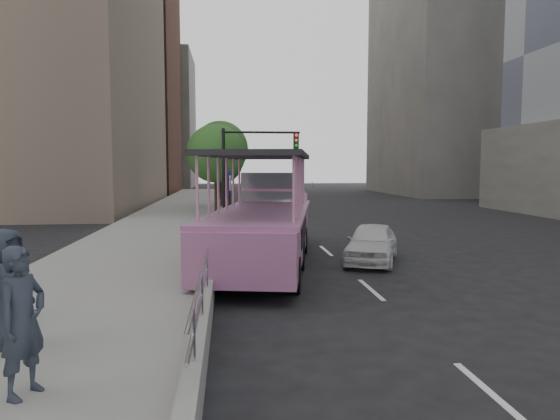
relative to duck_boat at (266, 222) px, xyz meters
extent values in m
plane|color=black|center=(1.41, -2.08, -1.33)|extent=(160.00, 160.00, 0.00)
cube|color=gray|center=(-4.34, 7.92, -1.18)|extent=(5.50, 80.00, 0.30)
cube|color=#9B9B96|center=(-1.71, -0.08, -0.85)|extent=(0.24, 30.00, 0.36)
cylinder|color=silver|center=(-1.71, -10.08, -0.32)|extent=(0.07, 0.07, 0.70)
cylinder|color=silver|center=(-1.71, -8.08, -0.32)|extent=(0.07, 0.07, 0.70)
cylinder|color=silver|center=(-1.71, -6.08, -0.32)|extent=(0.07, 0.07, 0.70)
cylinder|color=silver|center=(-1.71, -4.08, -0.32)|extent=(0.07, 0.07, 0.70)
cylinder|color=silver|center=(-1.71, -2.08, -0.32)|extent=(0.07, 0.07, 0.70)
cylinder|color=silver|center=(-1.71, -0.08, -0.32)|extent=(0.07, 0.07, 0.70)
cylinder|color=silver|center=(-1.71, 1.92, -0.32)|extent=(0.07, 0.07, 0.70)
cylinder|color=silver|center=(-1.71, 3.92, -0.32)|extent=(0.07, 0.07, 0.70)
cylinder|color=silver|center=(-1.71, 5.92, -0.32)|extent=(0.07, 0.07, 0.70)
cylinder|color=silver|center=(-1.71, 7.92, -0.32)|extent=(0.07, 0.07, 0.70)
cylinder|color=silver|center=(-1.71, 9.92, -0.32)|extent=(0.07, 0.07, 0.70)
cylinder|color=silver|center=(-1.71, -0.08, -0.32)|extent=(0.06, 22.00, 0.06)
cylinder|color=silver|center=(-1.71, -0.08, 0.01)|extent=(0.06, 22.00, 0.06)
cylinder|color=black|center=(-1.88, -3.85, -0.86)|extent=(0.53, 0.98, 0.93)
cylinder|color=black|center=(0.36, -4.27, -0.86)|extent=(0.53, 0.98, 0.93)
cylinder|color=black|center=(-1.35, -1.00, -0.86)|extent=(0.53, 0.98, 0.93)
cylinder|color=black|center=(0.89, -1.42, -0.86)|extent=(0.53, 0.98, 0.93)
cylinder|color=black|center=(-0.81, 1.85, -0.86)|extent=(0.53, 0.98, 0.93)
cylinder|color=black|center=(1.43, 1.43, -0.86)|extent=(0.53, 0.98, 0.93)
cube|color=pink|center=(-0.19, -1.01, -0.27)|extent=(4.11, 8.83, 1.29)
cube|color=pink|center=(0.73, 3.88, -0.01)|extent=(2.90, 2.63, 1.62)
cylinder|color=pink|center=(0.89, 4.74, 0.30)|extent=(2.53, 1.16, 2.43)
cube|color=#A86295|center=(-1.00, -5.34, -0.27)|extent=(2.61, 0.83, 1.29)
cube|color=#A86295|center=(-0.19, -1.01, 0.44)|extent=(4.29, 9.15, 0.12)
cube|color=#242427|center=(-0.27, -1.42, 2.18)|extent=(3.96, 7.23, 0.15)
cube|color=#8996A2|center=(0.39, 2.10, 1.07)|extent=(2.38, 0.65, 1.09)
cube|color=pink|center=(0.48, 2.55, 0.76)|extent=(2.43, 1.44, 0.52)
imported|color=white|center=(3.49, -0.44, -0.68)|extent=(2.86, 4.11, 1.30)
imported|color=#2A323E|center=(-3.80, -10.08, -0.08)|extent=(0.69, 0.82, 1.91)
imported|color=#2A323E|center=(-4.75, -8.26, -0.08)|extent=(0.85, 1.07, 1.91)
cylinder|color=black|center=(-1.20, 3.28, 0.04)|extent=(0.09, 0.09, 2.74)
cube|color=navy|center=(-1.20, 3.28, 1.19)|extent=(0.15, 0.67, 0.99)
cube|color=white|center=(-1.17, 3.28, 1.19)|extent=(0.10, 0.43, 0.60)
cylinder|color=black|center=(-1.49, 10.42, 1.27)|extent=(0.18, 0.18, 5.20)
cylinder|color=black|center=(0.51, 10.42, 3.67)|extent=(4.20, 0.12, 0.12)
cube|color=black|center=(2.41, 10.42, 3.22)|extent=(0.28, 0.22, 0.85)
sphere|color=red|center=(2.41, 10.29, 3.52)|extent=(0.16, 0.16, 0.16)
cylinder|color=#372819|center=(-1.99, 13.92, 0.21)|extent=(0.22, 0.22, 3.08)
sphere|color=#326026|center=(-1.99, 13.92, 2.63)|extent=(3.52, 3.52, 3.52)
sphere|color=#326026|center=(-1.59, 13.62, 2.08)|extent=(2.42, 2.42, 2.42)
cylinder|color=#372819|center=(-1.79, 19.92, 0.41)|extent=(0.22, 0.22, 3.47)
sphere|color=#326026|center=(-1.79, 19.92, 3.13)|extent=(3.97, 3.97, 3.97)
sphere|color=#326026|center=(-1.39, 19.62, 2.51)|extent=(2.73, 2.73, 2.73)
cube|color=brown|center=(-16.59, 45.92, 11.67)|extent=(18.00, 16.00, 26.00)
cube|color=gray|center=(27.41, 39.92, 14.67)|extent=(20.00, 20.00, 32.00)
cube|color=gray|center=(-14.59, 61.92, 8.67)|extent=(16.00, 14.00, 20.00)
camera|label=1|loc=(-1.23, -16.44, 1.85)|focal=32.00mm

